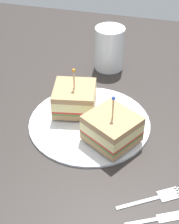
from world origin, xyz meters
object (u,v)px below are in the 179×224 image
fork (161,196)px  sandwich_half_front (75,98)px  knife (168,217)px  plate (90,121)px  drink_glass (109,50)px  sandwich_half_back (112,128)px

fork → sandwich_half_front: bearing=-131.6°
knife → fork: bearing=-158.6°
fork → knife: size_ratio=0.98×
sandwich_half_front → knife: (21.20, 21.27, -3.38)cm
plate → drink_glass: size_ratio=2.31×
drink_glass → fork: bearing=24.3°
drink_glass → knife: size_ratio=0.94×
sandwich_half_front → drink_glass: 20.17cm
plate → sandwich_half_front: 5.80cm
knife → sandwich_half_front: bearing=-134.9°
knife → plate: bearing=-136.7°
plate → knife: plate is taller
plate → fork: bearing=47.1°
drink_glass → sandwich_half_back: bearing=13.5°
sandwich_half_back → fork: (10.29, 10.41, -3.47)cm
plate → sandwich_half_back: bearing=50.9°
drink_glass → sandwich_half_front: bearing=-8.3°
sandwich_half_back → knife: (13.86, 11.81, -3.47)cm
sandwich_half_back → knife: bearing=40.4°
drink_glass → knife: 45.29cm
drink_glass → fork: 41.48cm
fork → knife: 3.83cm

